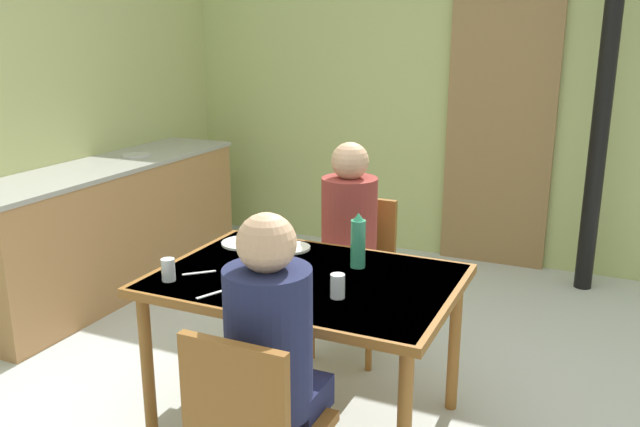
{
  "coord_description": "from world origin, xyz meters",
  "views": [
    {
      "loc": [
        1.36,
        -2.52,
        1.79
      ],
      "look_at": [
        0.16,
        0.12,
        0.98
      ],
      "focal_mm": 37.23,
      "sensor_mm": 36.0,
      "label": 1
    }
  ],
  "objects": [
    {
      "name": "ground_plane",
      "position": [
        0.0,
        0.0,
        0.0
      ],
      "size": [
        6.93,
        6.93,
        0.0
      ],
      "primitive_type": "plane",
      "color": "#B8BEB9"
    },
    {
      "name": "wall_back",
      "position": [
        0.0,
        2.67,
        1.27
      ],
      "size": [
        4.53,
        0.1,
        2.54
      ],
      "primitive_type": "cube",
      "color": "#ABB971",
      "rests_on": "ground_plane"
    },
    {
      "name": "wall_left",
      "position": [
        -2.17,
        0.67,
        1.27
      ],
      "size": [
        0.1,
        4.0,
        2.54
      ],
      "primitive_type": "cube",
      "color": "tan",
      "rests_on": "ground_plane"
    },
    {
      "name": "door_wooden",
      "position": [
        0.53,
        2.59,
        1.0
      ],
      "size": [
        0.8,
        0.05,
        2.0
      ],
      "primitive_type": "cube",
      "color": "olive",
      "rests_on": "ground_plane"
    },
    {
      "name": "stove_pipe_column",
      "position": [
        1.23,
        2.32,
        1.27
      ],
      "size": [
        0.12,
        0.12,
        2.54
      ],
      "primitive_type": "cylinder",
      "color": "black",
      "rests_on": "ground_plane"
    },
    {
      "name": "kitchen_counter",
      "position": [
        -1.84,
        0.92,
        0.45
      ],
      "size": [
        0.61,
        2.3,
        0.91
      ],
      "color": "#A87749",
      "rests_on": "ground_plane"
    },
    {
      "name": "dining_table",
      "position": [
        0.16,
        -0.03,
        0.66
      ],
      "size": [
        1.32,
        0.93,
        0.73
      ],
      "color": "brown",
      "rests_on": "ground_plane"
    },
    {
      "name": "chair_far_diner",
      "position": [
        0.08,
        0.79,
        0.5
      ],
      "size": [
        0.4,
        0.4,
        0.87
      ],
      "rotation": [
        0.0,
        0.0,
        3.14
      ],
      "color": "brown",
      "rests_on": "ground_plane"
    },
    {
      "name": "person_near_diner",
      "position": [
        0.35,
        -0.71,
        0.78
      ],
      "size": [
        0.3,
        0.37,
        0.77
      ],
      "color": "#1D2046",
      "rests_on": "ground_plane"
    },
    {
      "name": "person_far_diner",
      "position": [
        0.08,
        0.65,
        0.78
      ],
      "size": [
        0.3,
        0.37,
        0.77
      ],
      "rotation": [
        0.0,
        0.0,
        3.14
      ],
      "color": "brown",
      "rests_on": "ground_plane"
    },
    {
      "name": "water_bottle_green_near",
      "position": [
        0.32,
        0.17,
        0.85
      ],
      "size": [
        0.07,
        0.07,
        0.26
      ],
      "color": "#338D69",
      "rests_on": "dining_table"
    },
    {
      "name": "water_bottle_green_far",
      "position": [
        0.14,
        -0.22,
        0.88
      ],
      "size": [
        0.06,
        0.06,
        0.31
      ],
      "color": "#218445",
      "rests_on": "dining_table"
    },
    {
      "name": "dinner_plate_near_left",
      "position": [
        -0.33,
        0.25,
        0.74
      ],
      "size": [
        0.23,
        0.23,
        0.01
      ],
      "primitive_type": "cylinder",
      "color": "white",
      "rests_on": "dining_table"
    },
    {
      "name": "dinner_plate_near_right",
      "position": [
        -0.07,
        0.28,
        0.74
      ],
      "size": [
        0.19,
        0.19,
        0.01
      ],
      "primitive_type": "cylinder",
      "color": "white",
      "rests_on": "dining_table"
    },
    {
      "name": "drinking_glass_by_near_diner",
      "position": [
        -0.36,
        -0.33,
        0.78
      ],
      "size": [
        0.06,
        0.06,
        0.1
      ],
      "primitive_type": "cylinder",
      "color": "silver",
      "rests_on": "dining_table"
    },
    {
      "name": "drinking_glass_by_far_diner",
      "position": [
        0.38,
        -0.2,
        0.78
      ],
      "size": [
        0.06,
        0.06,
        0.1
      ],
      "primitive_type": "cylinder",
      "color": "silver",
      "rests_on": "dining_table"
    },
    {
      "name": "bread_plate_sliced",
      "position": [
        -0.06,
        -0.07,
        0.74
      ],
      "size": [
        0.19,
        0.19,
        0.02
      ],
      "primitive_type": "cylinder",
      "color": "#DBB77A",
      "rests_on": "dining_table"
    },
    {
      "name": "cutlery_knife_near",
      "position": [
        -0.1,
        -0.38,
        0.73
      ],
      "size": [
        0.08,
        0.14,
        0.0
      ],
      "primitive_type": "cube",
      "rotation": [
        0.0,
        0.0,
        4.29
      ],
      "color": "silver",
      "rests_on": "dining_table"
    },
    {
      "name": "cutlery_fork_near",
      "position": [
        -0.29,
        -0.2,
        0.73
      ],
      "size": [
        0.12,
        0.11,
        0.0
      ],
      "primitive_type": "cube",
      "rotation": [
        0.0,
        0.0,
        0.76
      ],
      "color": "silver",
      "rests_on": "dining_table"
    },
    {
      "name": "cutlery_knife_far",
      "position": [
        0.11,
        -0.37,
        0.73
      ],
      "size": [
        0.14,
        0.09,
        0.0
      ],
      "primitive_type": "cube",
      "rotation": [
        0.0,
        0.0,
        2.59
      ],
      "color": "silver",
      "rests_on": "dining_table"
    }
  ]
}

